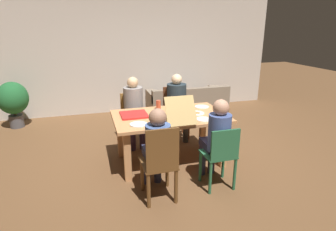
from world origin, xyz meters
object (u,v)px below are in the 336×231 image
(plate_3, at_px, (139,124))
(drinking_glass_2, at_px, (158,105))
(chair_3, at_px, (133,116))
(person_0, at_px, (217,135))
(plate_0, at_px, (202,107))
(plate_2, at_px, (196,113))
(chair_2, at_px, (175,109))
(potted_plant, at_px, (13,100))
(plate_1, at_px, (204,119))
(dining_table, at_px, (170,122))
(drinking_glass_1, at_px, (221,112))
(pizza_box_0, at_px, (175,116))
(chair_0, at_px, (221,155))
(pizza_box_1, at_px, (134,115))
(drinking_glass_0, at_px, (185,106))
(person_3, at_px, (134,106))
(chair_1, at_px, (160,163))
(person_2, at_px, (177,101))
(couch, at_px, (187,104))
(person_1, at_px, (157,145))

(plate_3, distance_m, drinking_glass_2, 0.79)
(chair_3, bearing_deg, person_0, -64.88)
(plate_0, xyz_separation_m, plate_2, (-0.22, -0.30, 0.00))
(chair_2, height_order, potted_plant, potted_plant)
(plate_1, height_order, potted_plant, potted_plant)
(dining_table, relative_size, drinking_glass_1, 14.04)
(pizza_box_0, bearing_deg, chair_0, -62.31)
(plate_0, bearing_deg, chair_3, 146.94)
(pizza_box_1, bearing_deg, drinking_glass_1, -16.26)
(person_0, height_order, drinking_glass_0, person_0)
(chair_0, bearing_deg, plate_2, 89.36)
(pizza_box_0, relative_size, plate_1, 2.78)
(person_3, bearing_deg, chair_1, -90.00)
(person_3, relative_size, plate_3, 4.94)
(dining_table, xyz_separation_m, person_3, (-0.42, 0.82, 0.07))
(dining_table, xyz_separation_m, chair_3, (-0.42, 0.95, -0.16))
(person_2, height_order, drinking_glass_2, person_2)
(chair_1, xyz_separation_m, chair_2, (0.82, 2.01, 0.03))
(pizza_box_1, xyz_separation_m, couch, (1.62, 2.07, -0.51))
(person_1, relative_size, potted_plant, 1.20)
(chair_0, height_order, person_3, person_3)
(couch, height_order, potted_plant, potted_plant)
(drinking_glass_2, bearing_deg, drinking_glass_0, -14.30)
(plate_1, bearing_deg, pizza_box_1, 153.44)
(chair_1, relative_size, plate_0, 4.26)
(potted_plant, bearing_deg, couch, -2.85)
(person_0, bearing_deg, pizza_box_0, 123.23)
(chair_1, bearing_deg, plate_0, 49.98)
(pizza_box_1, xyz_separation_m, plate_2, (0.94, -0.17, -0.00))
(person_3, height_order, plate_3, person_3)
(plate_0, xyz_separation_m, potted_plant, (-3.32, 2.12, -0.18))
(person_2, relative_size, plate_0, 5.27)
(dining_table, xyz_separation_m, chair_0, (0.41, -0.94, -0.16))
(plate_1, relative_size, drinking_glass_1, 1.87)
(drinking_glass_2, bearing_deg, chair_2, 53.18)
(person_1, distance_m, couch, 3.41)
(drinking_glass_1, bearing_deg, dining_table, 162.33)
(person_3, xyz_separation_m, drinking_glass_0, (0.75, -0.56, 0.11))
(chair_0, distance_m, chair_1, 0.82)
(plate_3, distance_m, drinking_glass_1, 1.28)
(plate_0, height_order, plate_2, plate_2)
(person_2, relative_size, plate_2, 4.79)
(dining_table, height_order, drinking_glass_1, drinking_glass_1)
(couch, bearing_deg, plate_0, -103.08)
(person_2, bearing_deg, drinking_glass_0, -96.47)
(plate_1, xyz_separation_m, drinking_glass_1, (0.33, 0.10, 0.05))
(chair_0, distance_m, plate_2, 0.95)
(dining_table, distance_m, person_2, 0.97)
(dining_table, bearing_deg, pizza_box_0, -84.99)
(chair_1, distance_m, chair_2, 2.17)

